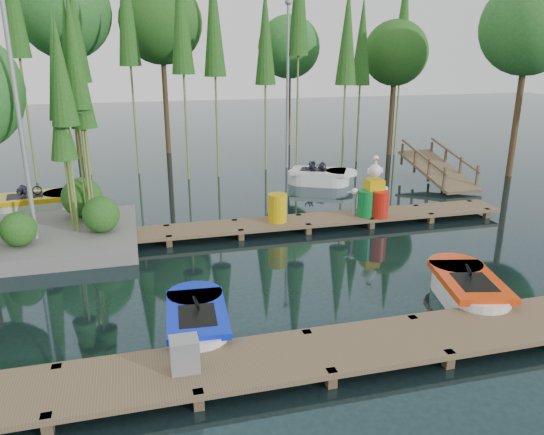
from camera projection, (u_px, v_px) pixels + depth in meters
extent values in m
plane|color=#1B3034|center=(258.00, 266.00, 13.33)|extent=(90.00, 90.00, 0.00)
cube|color=brown|center=(318.00, 352.00, 9.11)|extent=(18.00, 1.50, 0.10)
cube|color=brown|center=(48.00, 430.00, 7.55)|extent=(0.16, 0.16, 0.50)
cube|color=brown|center=(58.00, 379.00, 8.71)|extent=(0.16, 0.16, 0.50)
cube|color=brown|center=(199.00, 405.00, 8.07)|extent=(0.16, 0.16, 0.50)
cube|color=brown|center=(189.00, 360.00, 9.23)|extent=(0.16, 0.16, 0.50)
cube|color=brown|center=(331.00, 384.00, 8.60)|extent=(0.16, 0.16, 0.50)
cube|color=brown|center=(307.00, 344.00, 9.76)|extent=(0.16, 0.16, 0.50)
cube|color=brown|center=(448.00, 364.00, 9.12)|extent=(0.16, 0.16, 0.50)
cube|color=brown|center=(412.00, 329.00, 10.28)|extent=(0.16, 0.16, 0.50)
cube|color=brown|center=(507.00, 315.00, 10.81)|extent=(0.16, 0.16, 0.50)
cube|color=brown|center=(271.00, 224.00, 15.80)|extent=(15.00, 1.20, 0.10)
cube|color=brown|center=(10.00, 259.00, 13.69)|extent=(0.16, 0.16, 0.50)
cube|color=brown|center=(17.00, 246.00, 14.57)|extent=(0.16, 0.16, 0.50)
cube|color=brown|center=(93.00, 251.00, 14.18)|extent=(0.16, 0.16, 0.50)
cube|color=brown|center=(95.00, 239.00, 15.07)|extent=(0.16, 0.16, 0.50)
cube|color=brown|center=(169.00, 245.00, 14.68)|extent=(0.16, 0.16, 0.50)
cube|color=brown|center=(167.00, 233.00, 15.56)|extent=(0.16, 0.16, 0.50)
cube|color=brown|center=(241.00, 238.00, 15.17)|extent=(0.16, 0.16, 0.50)
cube|color=brown|center=(235.00, 228.00, 16.06)|extent=(0.16, 0.16, 0.50)
cube|color=brown|center=(308.00, 232.00, 15.67)|extent=(0.16, 0.16, 0.50)
cube|color=brown|center=(298.00, 222.00, 16.55)|extent=(0.16, 0.16, 0.50)
cube|color=brown|center=(371.00, 227.00, 16.17)|extent=(0.16, 0.16, 0.50)
cube|color=brown|center=(358.00, 217.00, 17.05)|extent=(0.16, 0.16, 0.50)
cube|color=brown|center=(431.00, 221.00, 16.66)|extent=(0.16, 0.16, 0.50)
cube|color=brown|center=(415.00, 212.00, 17.54)|extent=(0.16, 0.16, 0.50)
cube|color=brown|center=(486.00, 216.00, 17.16)|extent=(0.16, 0.16, 0.50)
cube|color=brown|center=(469.00, 208.00, 18.04)|extent=(0.16, 0.16, 0.50)
cube|color=slate|center=(21.00, 241.00, 14.57)|extent=(6.20, 4.20, 0.42)
sphere|color=#285E1D|center=(18.00, 229.00, 13.50)|extent=(0.90, 0.90, 0.90)
sphere|color=#285E1D|center=(82.00, 197.00, 15.82)|extent=(1.20, 1.20, 1.20)
sphere|color=#285E1D|center=(101.00, 214.00, 14.53)|extent=(1.00, 1.00, 1.00)
cylinder|color=olive|center=(78.00, 134.00, 14.67)|extent=(0.07, 0.07, 5.93)
cone|color=#285E1D|center=(69.00, 56.00, 14.04)|extent=(0.70, 0.70, 2.97)
cylinder|color=olive|center=(66.00, 141.00, 14.48)|extent=(0.07, 0.07, 5.66)
cone|color=#285E1D|center=(57.00, 65.00, 13.88)|extent=(0.70, 0.70, 2.83)
cylinder|color=olive|center=(87.00, 147.00, 14.85)|extent=(0.07, 0.07, 5.22)
cone|color=#285E1D|center=(79.00, 79.00, 14.29)|extent=(0.70, 0.70, 2.61)
cylinder|color=olive|center=(69.00, 147.00, 13.96)|extent=(0.07, 0.07, 5.53)
cone|color=#285E1D|center=(60.00, 71.00, 13.37)|extent=(0.70, 0.70, 2.76)
cylinder|color=olive|center=(67.00, 174.00, 14.27)|extent=(0.07, 0.07, 4.01)
cone|color=#285E1D|center=(61.00, 122.00, 13.85)|extent=(0.70, 0.70, 2.01)
cylinder|color=olive|center=(82.00, 132.00, 14.57)|extent=(0.07, 0.07, 6.11)
cone|color=#285E1D|center=(73.00, 50.00, 13.92)|extent=(0.70, 0.70, 3.05)
cylinder|color=#47331E|center=(518.00, 104.00, 21.88)|extent=(0.26, 0.26, 6.06)
sphere|color=#2E712B|center=(529.00, 27.00, 20.96)|extent=(3.81, 3.81, 3.81)
cylinder|color=#47331E|center=(392.00, 105.00, 26.65)|extent=(0.26, 0.26, 5.02)
sphere|color=#285E1D|center=(396.00, 53.00, 25.88)|extent=(3.16, 3.16, 3.16)
cylinder|color=#47331E|center=(288.00, 97.00, 29.30)|extent=(0.26, 0.26, 5.31)
sphere|color=#2E712B|center=(289.00, 47.00, 28.49)|extent=(3.34, 3.34, 3.34)
cylinder|color=#47331E|center=(165.00, 90.00, 26.86)|extent=(0.26, 0.26, 6.46)
sphere|color=#285E1D|center=(161.00, 22.00, 25.88)|extent=(4.06, 4.06, 4.06)
cylinder|color=#47331E|center=(72.00, 87.00, 25.70)|extent=(0.26, 0.26, 6.85)
sphere|color=#2E712B|center=(64.00, 12.00, 24.65)|extent=(4.31, 4.31, 4.31)
cylinder|color=olive|center=(20.00, 59.00, 20.18)|extent=(0.09, 0.09, 9.66)
cylinder|color=olive|center=(81.00, 84.00, 21.91)|extent=(0.09, 0.09, 7.69)
cone|color=#285E1D|center=(75.00, 28.00, 21.26)|extent=(0.90, 0.90, 4.23)
cylinder|color=olive|center=(131.00, 67.00, 21.89)|extent=(0.09, 0.09, 8.99)
cone|color=#285E1D|center=(126.00, 2.00, 21.12)|extent=(0.90, 0.90, 4.94)
cylinder|color=olive|center=(184.00, 75.00, 20.98)|extent=(0.09, 0.09, 8.44)
cone|color=#285E1D|center=(181.00, 11.00, 20.26)|extent=(0.90, 0.90, 4.64)
cylinder|color=olive|center=(215.00, 77.00, 21.44)|extent=(0.09, 0.09, 8.22)
cone|color=#285E1D|center=(214.00, 17.00, 20.74)|extent=(0.90, 0.90, 4.52)
cylinder|color=olive|center=(265.00, 85.00, 22.93)|extent=(0.09, 0.09, 7.41)
cone|color=#285E1D|center=(265.00, 35.00, 22.30)|extent=(0.90, 0.90, 4.07)
cylinder|color=olive|center=(298.00, 57.00, 23.15)|extent=(0.09, 0.09, 9.77)
cylinder|color=olive|center=(345.00, 86.00, 22.78)|extent=(0.09, 0.09, 7.40)
cone|color=#285E1D|center=(347.00, 35.00, 22.15)|extent=(0.90, 0.90, 4.07)
cylinder|color=olive|center=(360.00, 86.00, 24.62)|extent=(0.09, 0.09, 7.14)
cone|color=#285E1D|center=(362.00, 41.00, 24.01)|extent=(0.90, 0.90, 3.93)
cylinder|color=olive|center=(400.00, 68.00, 25.94)|extent=(0.09, 0.09, 8.61)
cone|color=#285E1D|center=(404.00, 16.00, 25.21)|extent=(0.90, 0.90, 4.74)
cylinder|color=gray|center=(20.00, 121.00, 13.22)|extent=(0.12, 0.12, 7.00)
cylinder|color=gray|center=(288.00, 90.00, 23.37)|extent=(0.12, 0.12, 7.00)
sphere|color=gray|center=(288.00, 2.00, 22.27)|extent=(0.30, 0.30, 0.30)
cube|color=brown|center=(437.00, 170.00, 21.35)|extent=(1.50, 3.94, 0.95)
cube|color=brown|center=(444.00, 179.00, 19.69)|extent=(0.08, 0.08, 0.90)
cube|color=brown|center=(429.00, 170.00, 20.67)|extent=(0.08, 0.08, 0.90)
cube|color=brown|center=(415.00, 162.00, 21.65)|extent=(0.08, 0.08, 0.90)
cube|color=brown|center=(402.00, 154.00, 22.63)|extent=(0.08, 0.08, 0.90)
cube|color=brown|center=(423.00, 156.00, 20.99)|extent=(0.06, 3.54, 0.83)
cube|color=brown|center=(477.00, 177.00, 20.03)|extent=(0.08, 0.08, 0.90)
cube|color=brown|center=(460.00, 168.00, 21.01)|extent=(0.08, 0.08, 0.90)
cube|color=brown|center=(445.00, 160.00, 21.99)|extent=(0.08, 0.08, 0.90)
cube|color=brown|center=(431.00, 153.00, 22.97)|extent=(0.08, 0.08, 0.90)
cube|color=brown|center=(454.00, 155.00, 21.34)|extent=(0.06, 3.54, 0.83)
cube|color=white|center=(197.00, 327.00, 10.08)|extent=(1.18, 1.19, 0.51)
cylinder|color=white|center=(196.00, 313.00, 10.60)|extent=(1.18, 1.18, 0.51)
cylinder|color=white|center=(199.00, 342.00, 9.56)|extent=(1.18, 1.18, 0.51)
cube|color=#0820D9|center=(197.00, 314.00, 9.99)|extent=(1.26, 2.00, 0.13)
cylinder|color=#0820D9|center=(195.00, 295.00, 10.75)|extent=(1.21, 1.21, 0.13)
cube|color=black|center=(197.00, 316.00, 9.81)|extent=(0.75, 0.96, 0.06)
torus|color=black|center=(196.00, 302.00, 10.07)|extent=(0.16, 0.26, 0.24)
cube|color=white|center=(469.00, 294.00, 11.41)|extent=(1.43, 1.44, 0.54)
cylinder|color=white|center=(458.00, 282.00, 11.98)|extent=(1.43, 1.43, 0.54)
cylinder|color=white|center=(480.00, 306.00, 10.84)|extent=(1.43, 1.43, 0.54)
cube|color=red|center=(470.00, 281.00, 11.32)|extent=(1.65, 2.29, 0.14)
cylinder|color=red|center=(456.00, 265.00, 12.15)|extent=(1.46, 1.46, 0.14)
cube|color=black|center=(474.00, 283.00, 11.12)|extent=(0.94, 1.12, 0.06)
torus|color=black|center=(469.00, 270.00, 11.40)|extent=(0.21, 0.30, 0.26)
cube|color=white|center=(34.00, 207.00, 17.57)|extent=(1.51, 1.50, 0.61)
cylinder|color=white|center=(55.00, 205.00, 17.82)|extent=(1.50, 1.50, 0.61)
cylinder|color=white|center=(12.00, 209.00, 17.32)|extent=(1.50, 1.50, 0.61)
cube|color=gold|center=(33.00, 197.00, 17.46)|extent=(2.47, 1.67, 0.15)
cylinder|color=gold|center=(64.00, 194.00, 17.83)|extent=(1.53, 1.53, 0.15)
cube|color=black|center=(25.00, 197.00, 17.37)|extent=(1.20, 0.97, 0.07)
torus|color=black|center=(37.00, 190.00, 17.46)|extent=(0.32, 0.21, 0.29)
imported|color=#1E1E2D|center=(22.00, 189.00, 17.26)|extent=(0.52, 0.42, 1.07)
cube|color=white|center=(318.00, 179.00, 21.39)|extent=(1.68, 1.67, 0.57)
cylinder|color=white|center=(334.00, 180.00, 21.26)|extent=(1.67, 1.67, 0.57)
cylinder|color=white|center=(303.00, 178.00, 21.51)|extent=(1.67, 1.67, 0.57)
cube|color=white|center=(319.00, 171.00, 21.29)|extent=(2.50, 2.11, 0.14)
cylinder|color=white|center=(341.00, 172.00, 21.11)|extent=(1.70, 1.70, 0.14)
cube|color=black|center=(313.00, 170.00, 21.32)|extent=(1.26, 1.15, 0.06)
torus|color=black|center=(323.00, 167.00, 21.20)|extent=(0.32, 0.27, 0.27)
imported|color=#1E1E2D|center=(312.00, 165.00, 21.27)|extent=(0.51, 0.46, 0.93)
imported|color=#1E1E2D|center=(322.00, 165.00, 21.55)|extent=(0.40, 0.35, 0.70)
cube|color=gray|center=(185.00, 354.00, 8.46)|extent=(0.45, 0.38, 0.56)
cylinder|color=gold|center=(278.00, 208.00, 15.71)|extent=(0.57, 0.57, 0.85)
cylinder|color=#0C6F2B|center=(366.00, 203.00, 16.21)|extent=(0.54, 0.54, 0.81)
cylinder|color=silver|center=(379.00, 200.00, 16.60)|extent=(0.54, 0.54, 0.81)
cylinder|color=red|center=(380.00, 204.00, 16.14)|extent=(0.54, 0.54, 0.81)
cube|color=gold|center=(374.00, 184.00, 16.19)|extent=(0.50, 0.50, 0.32)
sphere|color=white|center=(375.00, 171.00, 16.06)|extent=(0.40, 0.40, 0.40)
cylinder|color=white|center=(376.00, 163.00, 15.99)|extent=(0.09, 0.09, 0.27)
sphere|color=white|center=(376.00, 158.00, 15.94)|extent=(0.18, 0.18, 0.18)
cone|color=orange|center=(378.00, 160.00, 15.78)|extent=(0.09, 0.27, 0.09)
cube|color=white|center=(375.00, 171.00, 16.06)|extent=(0.50, 0.05, 0.16)
cylinder|color=gray|center=(354.00, 205.00, 16.34)|extent=(0.11, 0.11, 0.65)
sphere|color=white|center=(355.00, 192.00, 16.21)|extent=(0.22, 0.22, 0.22)
cube|color=gray|center=(355.00, 192.00, 16.21)|extent=(0.54, 0.04, 0.04)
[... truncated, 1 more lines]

